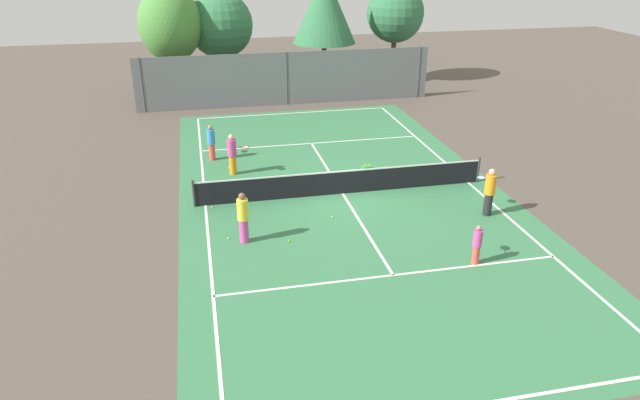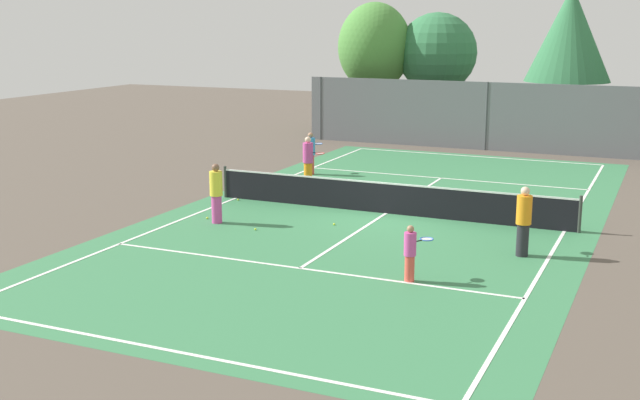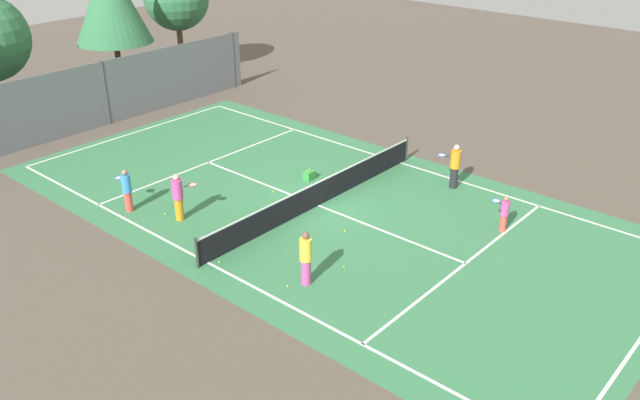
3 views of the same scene
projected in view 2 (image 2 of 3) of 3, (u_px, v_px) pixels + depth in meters
The scene contains 20 objects.
ground_plane at pixel (386, 213), 25.76m from camera, with size 80.00×80.00×0.00m, color brown.
court_surface at pixel (386, 213), 25.76m from camera, with size 13.00×25.00×0.01m.
tennis_net at pixel (386, 198), 25.65m from camera, with size 11.90×0.10×1.10m.
perimeter_fence at pixel (486, 116), 37.89m from camera, with size 18.00×0.12×3.20m.
tree_0 at pixel (570, 34), 38.90m from camera, with size 4.11×4.11×7.65m.
tree_1 at pixel (437, 53), 42.22m from camera, with size 4.15×4.15×6.42m.
tree_2 at pixel (375, 47), 42.42m from camera, with size 3.82×4.04×6.94m.
player_0 at pixel (308, 160), 29.97m from camera, with size 0.97×0.57×1.82m.
player_1 at pixel (311, 153), 32.10m from camera, with size 0.45×0.94×1.68m.
player_2 at pixel (524, 220), 20.94m from camera, with size 0.47×0.97×1.85m.
player_3 at pixel (216, 193), 24.36m from camera, with size 0.39×0.39×1.82m.
player_4 at pixel (411, 252), 18.93m from camera, with size 0.62×0.85×1.36m.
ball_crate at pixel (451, 200), 26.77m from camera, with size 0.45×0.35×0.43m.
tennis_ball_0 at pixel (425, 210), 26.07m from camera, with size 0.07×0.07×0.07m, color #CCE533.
tennis_ball_1 at pixel (334, 224), 24.27m from camera, with size 0.07×0.07×0.07m, color #CCE533.
tennis_ball_2 at pixel (398, 198), 27.75m from camera, with size 0.07×0.07×0.07m, color #CCE533.
tennis_ball_3 at pixel (312, 181), 30.85m from camera, with size 0.07×0.07×0.07m, color #CCE533.
tennis_ball_4 at pixel (207, 218), 25.03m from camera, with size 0.07×0.07×0.07m, color #CCE533.
tennis_ball_5 at pixel (255, 229), 23.69m from camera, with size 0.07×0.07×0.07m, color #CCE533.
tennis_ball_6 at pixel (238, 200), 27.59m from camera, with size 0.07×0.07×0.07m, color #CCE533.
Camera 2 is at (8.26, -23.74, 6.03)m, focal length 45.44 mm.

